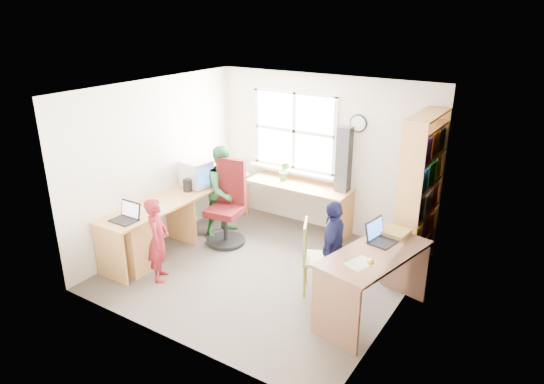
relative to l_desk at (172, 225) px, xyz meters
The scene contains 19 objects.
room 1.57m from the l_desk, 16.12° to the left, with size 3.64×3.44×2.44m.
l_desk is the anchor object (origin of this frame).
right_desk 2.91m from the l_desk, ahead, with size 0.94×1.51×0.81m.
bookshelf 3.35m from the l_desk, 26.43° to the left, with size 0.30×1.02×2.10m.
swivel_chair 0.87m from the l_desk, 63.80° to the left, with size 0.66×0.66×1.24m.
wooden_chair 2.11m from the l_desk, ahead, with size 0.53×0.53×0.91m.
crt_monitor 0.95m from the l_desk, 104.76° to the left, with size 0.46×0.42×0.40m.
laptop_left 0.75m from the l_desk, 102.92° to the right, with size 0.33×0.28×0.23m.
laptop_right 2.90m from the l_desk, ahead, with size 0.35×0.40×0.24m.
speaker_a 0.70m from the l_desk, 107.71° to the left, with size 0.10×0.10×0.19m.
speaker_b 1.19m from the l_desk, 100.20° to the left, with size 0.11×0.11×0.20m.
cd_tower 2.62m from the l_desk, 46.10° to the left, with size 0.20×0.17×0.97m.
game_box 3.02m from the l_desk, 12.71° to the left, with size 0.34×0.34×0.06m.
paper_a 0.38m from the l_desk, 124.29° to the right, with size 0.26×0.35×0.00m.
paper_b 2.88m from the l_desk, ahead, with size 0.29×0.35×0.00m.
potted_plant 1.94m from the l_desk, 65.66° to the left, with size 0.17×0.14×0.31m, color #2D6C2B.
person_red 0.65m from the l_desk, 62.17° to the right, with size 0.40×0.27×1.11m, color maroon.
person_green 1.03m from the l_desk, 80.08° to the left, with size 0.68×0.53×1.39m, color #2B6C36.
person_navy 2.33m from the l_desk, ahead, with size 0.71×0.30×1.21m, color #141740.
Camera 1 is at (3.16, -4.71, 3.30)m, focal length 32.00 mm.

